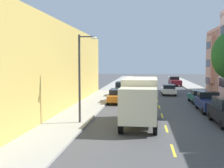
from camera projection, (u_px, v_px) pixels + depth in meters
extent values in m
plane|color=#424244|center=(156.00, 98.00, 37.94)|extent=(160.00, 160.00, 0.00)
cube|color=#99968E|center=(99.00, 98.00, 36.73)|extent=(3.20, 120.00, 0.14)
cube|color=#99968E|center=(218.00, 100.00, 35.17)|extent=(3.20, 120.00, 0.14)
cube|color=yellow|center=(173.00, 150.00, 15.14)|extent=(0.14, 2.20, 0.01)
cube|color=yellow|center=(166.00, 129.00, 20.10)|extent=(0.14, 2.20, 0.01)
cube|color=yellow|center=(162.00, 116.00, 25.05)|extent=(0.14, 2.20, 0.01)
cube|color=yellow|center=(159.00, 107.00, 30.01)|extent=(0.14, 2.20, 0.01)
cube|color=yellow|center=(157.00, 101.00, 34.97)|extent=(0.14, 2.20, 0.01)
cube|color=yellow|center=(156.00, 96.00, 39.92)|extent=(0.14, 2.20, 0.01)
cube|color=yellow|center=(155.00, 92.00, 44.88)|extent=(0.14, 2.20, 0.01)
cube|color=yellow|center=(154.00, 89.00, 49.84)|extent=(0.14, 2.20, 0.01)
cube|color=yellow|center=(153.00, 87.00, 54.80)|extent=(0.14, 2.20, 0.01)
cube|color=#1E232D|center=(222.00, 82.00, 37.45)|extent=(0.04, 2.86, 1.10)
cube|color=#1E232D|center=(223.00, 56.00, 37.22)|extent=(0.04, 2.86, 1.10)
cube|color=#1E232D|center=(223.00, 30.00, 36.98)|extent=(0.04, 2.86, 1.10)
cube|color=#E19B83|center=(214.00, 31.00, 45.33)|extent=(0.60, 8.36, 0.44)
cube|color=#E19B83|center=(210.00, 60.00, 45.70)|extent=(0.55, 3.76, 7.07)
cube|color=#1E232D|center=(208.00, 81.00, 45.96)|extent=(0.04, 2.86, 1.10)
cube|color=#1E232D|center=(208.00, 63.00, 45.77)|extent=(0.04, 2.86, 1.10)
cube|color=#1E232D|center=(208.00, 45.00, 45.58)|extent=(0.04, 2.86, 1.10)
cube|color=tan|center=(19.00, 67.00, 29.25)|extent=(10.00, 36.00, 8.02)
cylinder|color=#38383D|center=(79.00, 79.00, 21.32)|extent=(0.16, 0.16, 6.27)
cylinder|color=#38383D|center=(87.00, 37.00, 21.05)|extent=(1.10, 0.10, 0.10)
ellipsoid|color=silver|center=(94.00, 38.00, 21.00)|extent=(0.44, 0.28, 0.20)
cube|color=beige|center=(140.00, 96.00, 22.11)|extent=(2.53, 5.11, 2.63)
cube|color=beige|center=(138.00, 106.00, 18.50)|extent=(2.35, 1.96, 2.20)
cube|color=black|center=(137.00, 100.00, 17.57)|extent=(2.02, 0.13, 0.97)
cube|color=black|center=(142.00, 111.00, 24.64)|extent=(2.40, 0.22, 0.24)
cylinder|color=black|center=(121.00, 126.00, 18.68)|extent=(0.31, 0.97, 0.96)
cylinder|color=black|center=(155.00, 127.00, 18.39)|extent=(0.31, 0.97, 0.96)
cylinder|color=black|center=(128.00, 113.00, 23.67)|extent=(0.31, 0.97, 0.96)
cylinder|color=black|center=(155.00, 113.00, 23.38)|extent=(0.31, 0.97, 0.96)
cylinder|color=black|center=(126.00, 115.00, 22.58)|extent=(0.31, 0.97, 0.96)
cylinder|color=black|center=(155.00, 116.00, 22.30)|extent=(0.31, 0.97, 0.96)
cube|color=maroon|center=(175.00, 82.00, 57.53)|extent=(2.15, 5.36, 0.80)
cube|color=black|center=(174.00, 78.00, 58.64)|extent=(1.81, 1.64, 0.60)
cylinder|color=black|center=(178.00, 83.00, 59.28)|extent=(0.24, 0.67, 0.66)
cylinder|color=black|center=(169.00, 83.00, 59.43)|extent=(0.24, 0.67, 0.66)
cylinder|color=black|center=(181.00, 85.00, 55.70)|extent=(0.24, 0.67, 0.66)
cylinder|color=black|center=(171.00, 85.00, 55.84)|extent=(0.24, 0.67, 0.66)
cube|color=#195B60|center=(199.00, 97.00, 32.98)|extent=(1.89, 4.54, 0.60)
cube|color=black|center=(199.00, 92.00, 32.72)|extent=(1.63, 2.19, 0.50)
cylinder|color=black|center=(203.00, 98.00, 34.45)|extent=(0.23, 0.66, 0.66)
cylinder|color=black|center=(189.00, 98.00, 34.60)|extent=(0.23, 0.66, 0.66)
cylinder|color=black|center=(209.00, 102.00, 31.41)|extent=(0.23, 0.66, 0.66)
cylinder|color=black|center=(194.00, 102.00, 31.56)|extent=(0.23, 0.66, 0.66)
cylinder|color=black|center=(210.00, 116.00, 23.03)|extent=(0.24, 0.67, 0.66)
cylinder|color=black|center=(222.00, 125.00, 19.78)|extent=(0.24, 0.67, 0.66)
cube|color=orange|center=(117.00, 97.00, 32.92)|extent=(1.90, 4.73, 0.62)
cube|color=black|center=(117.00, 92.00, 33.25)|extent=(1.65, 2.85, 0.55)
cylinder|color=black|center=(108.00, 102.00, 31.42)|extent=(0.23, 0.66, 0.66)
cylinder|color=black|center=(124.00, 102.00, 31.28)|extent=(0.23, 0.66, 0.66)
cylinder|color=black|center=(111.00, 98.00, 34.60)|extent=(0.23, 0.66, 0.66)
cylinder|color=black|center=(125.00, 98.00, 34.45)|extent=(0.23, 0.66, 0.66)
cube|color=#B2B5BA|center=(123.00, 90.00, 39.56)|extent=(2.01, 4.82, 0.90)
cube|color=black|center=(123.00, 84.00, 39.50)|extent=(1.75, 2.81, 0.70)
cylinder|color=black|center=(115.00, 95.00, 38.05)|extent=(0.23, 0.66, 0.66)
cylinder|color=black|center=(129.00, 95.00, 37.88)|extent=(0.23, 0.66, 0.66)
cylinder|color=black|center=(117.00, 92.00, 41.29)|extent=(0.23, 0.66, 0.66)
cylinder|color=black|center=(130.00, 93.00, 41.12)|extent=(0.23, 0.66, 0.66)
cube|color=tan|center=(127.00, 86.00, 47.25)|extent=(2.09, 5.33, 0.80)
cube|color=black|center=(127.00, 82.00, 46.05)|extent=(1.79, 1.62, 0.60)
cylinder|color=black|center=(121.00, 90.00, 45.57)|extent=(0.23, 0.66, 0.66)
cylinder|color=black|center=(132.00, 90.00, 45.41)|extent=(0.23, 0.66, 0.66)
cylinder|color=black|center=(122.00, 88.00, 49.15)|extent=(0.23, 0.66, 0.66)
cylinder|color=black|center=(133.00, 88.00, 48.99)|extent=(0.23, 0.66, 0.66)
cube|color=navy|center=(210.00, 104.00, 27.05)|extent=(2.03, 5.31, 0.80)
cube|color=black|center=(208.00, 95.00, 28.15)|extent=(1.77, 1.60, 0.60)
cylinder|color=black|center=(216.00, 105.00, 28.76)|extent=(0.22, 0.66, 0.66)
cylinder|color=black|center=(197.00, 105.00, 28.96)|extent=(0.22, 0.66, 0.66)
cylinder|color=black|center=(204.00, 111.00, 25.39)|extent=(0.22, 0.66, 0.66)
cube|color=silver|center=(169.00, 90.00, 41.22)|extent=(1.80, 4.50, 0.60)
cube|color=black|center=(169.00, 86.00, 40.96)|extent=(1.58, 2.16, 0.50)
cylinder|color=black|center=(173.00, 91.00, 42.68)|extent=(0.22, 0.66, 0.66)
cylinder|color=black|center=(162.00, 91.00, 42.85)|extent=(0.22, 0.66, 0.66)
cylinder|color=black|center=(176.00, 94.00, 39.64)|extent=(0.22, 0.66, 0.66)
cylinder|color=black|center=(163.00, 94.00, 39.82)|extent=(0.22, 0.66, 0.66)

